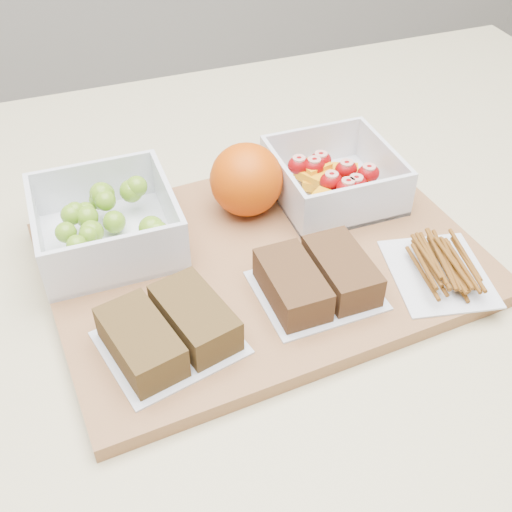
% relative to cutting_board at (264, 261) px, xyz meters
% --- Properties ---
extents(counter, '(1.20, 0.90, 0.90)m').
position_rel_cutting_board_xyz_m(counter, '(0.00, 0.01, -0.46)').
color(counter, beige).
rests_on(counter, ground).
extents(cutting_board, '(0.44, 0.33, 0.02)m').
position_rel_cutting_board_xyz_m(cutting_board, '(0.00, 0.00, 0.00)').
color(cutting_board, '#93643D').
rests_on(cutting_board, counter).
extents(grape_container, '(0.14, 0.14, 0.06)m').
position_rel_cutting_board_xyz_m(grape_container, '(-0.14, 0.07, 0.03)').
color(grape_container, silver).
rests_on(grape_container, cutting_board).
extents(fruit_container, '(0.13, 0.13, 0.05)m').
position_rel_cutting_board_xyz_m(fruit_container, '(0.11, 0.07, 0.03)').
color(fruit_container, silver).
rests_on(fruit_container, cutting_board).
extents(orange, '(0.08, 0.08, 0.08)m').
position_rel_cutting_board_xyz_m(orange, '(0.01, 0.08, 0.05)').
color(orange, '#CC4904').
rests_on(orange, cutting_board).
extents(sandwich_bag_left, '(0.13, 0.12, 0.03)m').
position_rel_cutting_board_xyz_m(sandwich_bag_left, '(-0.12, -0.08, 0.03)').
color(sandwich_bag_left, silver).
rests_on(sandwich_bag_left, cutting_board).
extents(sandwich_bag_center, '(0.11, 0.10, 0.03)m').
position_rel_cutting_board_xyz_m(sandwich_bag_center, '(0.03, -0.07, 0.02)').
color(sandwich_bag_center, silver).
rests_on(sandwich_bag_center, cutting_board).
extents(pretzel_bag, '(0.11, 0.13, 0.02)m').
position_rel_cutting_board_xyz_m(pretzel_bag, '(0.15, -0.08, 0.02)').
color(pretzel_bag, silver).
rests_on(pretzel_bag, cutting_board).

